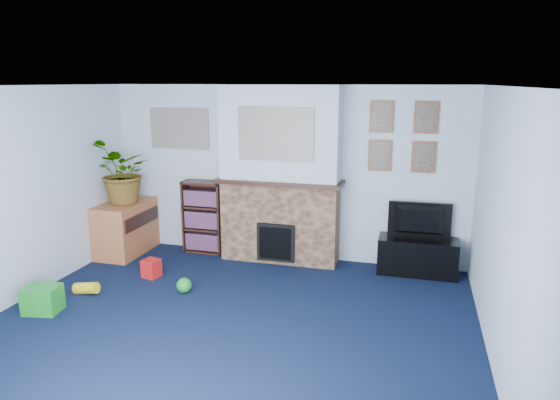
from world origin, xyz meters
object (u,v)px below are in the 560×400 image
(tv_stand, at_px, (417,257))
(sideboard, at_px, (126,229))
(television, at_px, (420,221))
(bookshelf, at_px, (204,218))

(tv_stand, xyz_separation_m, sideboard, (-4.09, -0.28, 0.12))
(tv_stand, relative_size, television, 1.26)
(television, height_order, sideboard, television)
(bookshelf, distance_m, sideboard, 1.14)
(sideboard, bearing_deg, bookshelf, 18.31)
(bookshelf, bearing_deg, television, -1.07)
(sideboard, bearing_deg, tv_stand, 3.92)
(tv_stand, height_order, sideboard, sideboard)
(television, xyz_separation_m, bookshelf, (-3.01, 0.06, -0.20))
(tv_stand, bearing_deg, bookshelf, 178.55)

